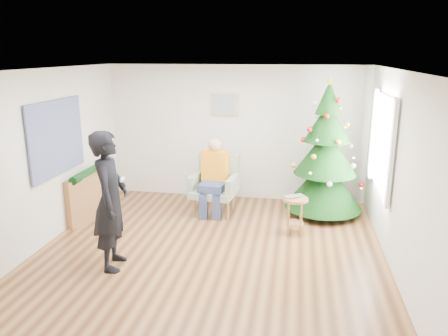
% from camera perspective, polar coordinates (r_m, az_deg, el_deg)
% --- Properties ---
extents(floor, '(5.00, 5.00, 0.00)m').
position_cam_1_polar(floor, '(6.54, -1.78, -10.67)').
color(floor, brown).
rests_on(floor, ground).
extents(ceiling, '(5.00, 5.00, 0.00)m').
position_cam_1_polar(ceiling, '(5.90, -1.99, 12.73)').
color(ceiling, white).
rests_on(ceiling, wall_back).
extents(wall_back, '(5.00, 0.00, 5.00)m').
position_cam_1_polar(wall_back, '(8.50, 1.50, 4.59)').
color(wall_back, silver).
rests_on(wall_back, floor).
extents(wall_front, '(5.00, 0.00, 5.00)m').
position_cam_1_polar(wall_front, '(3.81, -9.51, -8.90)').
color(wall_front, silver).
rests_on(wall_front, floor).
extents(wall_left, '(0.00, 5.00, 5.00)m').
position_cam_1_polar(wall_left, '(7.02, -22.29, 1.26)').
color(wall_left, silver).
rests_on(wall_left, floor).
extents(wall_right, '(0.00, 5.00, 5.00)m').
position_cam_1_polar(wall_right, '(6.12, 21.73, -0.59)').
color(wall_right, silver).
rests_on(wall_right, floor).
extents(window_panel, '(0.04, 1.30, 1.40)m').
position_cam_1_polar(window_panel, '(7.02, 20.04, 3.14)').
color(window_panel, white).
rests_on(window_panel, wall_right).
extents(curtains, '(0.05, 1.75, 1.50)m').
position_cam_1_polar(curtains, '(7.02, 19.80, 3.16)').
color(curtains, white).
rests_on(curtains, wall_right).
extents(christmas_tree, '(1.36, 1.36, 2.45)m').
position_cam_1_polar(christmas_tree, '(7.79, 13.14, 1.77)').
color(christmas_tree, '#3F2816').
rests_on(christmas_tree, floor).
extents(stool, '(0.40, 0.40, 0.60)m').
position_cam_1_polar(stool, '(7.06, 9.22, -6.16)').
color(stool, brown).
rests_on(stool, floor).
extents(laptop, '(0.39, 0.36, 0.03)m').
position_cam_1_polar(laptop, '(6.96, 9.33, -3.80)').
color(laptop, silver).
rests_on(laptop, stool).
extents(armchair, '(0.88, 0.82, 1.03)m').
position_cam_1_polar(armchair, '(7.90, -1.22, -3.08)').
color(armchair, gray).
rests_on(armchair, floor).
extents(seated_person, '(0.48, 0.67, 1.35)m').
position_cam_1_polar(seated_person, '(7.76, -1.38, -1.00)').
color(seated_person, navy).
rests_on(seated_person, armchair).
extents(standing_man, '(0.57, 0.75, 1.87)m').
position_cam_1_polar(standing_man, '(5.93, -14.62, -4.17)').
color(standing_man, black).
rests_on(standing_man, floor).
extents(game_controller, '(0.06, 0.13, 0.04)m').
position_cam_1_polar(game_controller, '(5.73, -13.12, -1.46)').
color(game_controller, white).
rests_on(game_controller, standing_man).
extents(console, '(0.64, 1.04, 0.80)m').
position_cam_1_polar(console, '(7.90, -17.36, -3.66)').
color(console, brown).
rests_on(console, floor).
extents(garland, '(0.14, 0.90, 0.14)m').
position_cam_1_polar(garland, '(7.78, -17.60, -0.73)').
color(garland, black).
rests_on(garland, console).
extents(tapestry, '(0.03, 1.50, 1.15)m').
position_cam_1_polar(tapestry, '(7.20, -20.98, 3.74)').
color(tapestry, black).
rests_on(tapestry, wall_left).
extents(framed_picture, '(0.52, 0.05, 0.42)m').
position_cam_1_polar(framed_picture, '(8.41, 0.13, 8.27)').
color(framed_picture, tan).
rests_on(framed_picture, wall_back).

